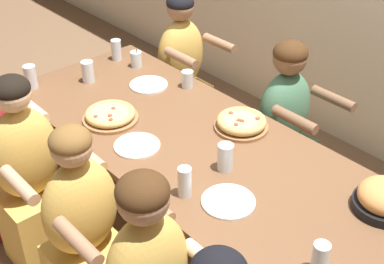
{
  "coord_description": "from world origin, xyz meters",
  "views": [
    {
      "loc": [
        1.7,
        -1.5,
        2.3
      ],
      "look_at": [
        0.0,
        0.0,
        0.8
      ],
      "focal_mm": 50.0,
      "sensor_mm": 36.0,
      "label": 1
    }
  ],
  "objects_px": {
    "drinking_glass_g": "(187,79)",
    "drinking_glass_e": "(116,51)",
    "drinking_glass_c": "(225,159)",
    "pizza_board_second": "(110,115)",
    "cocktail_glass_blue": "(136,60)",
    "diner_near_midleft": "(31,184)",
    "drinking_glass_d": "(31,78)",
    "diner_far_center": "(282,135)",
    "pizza_board_main": "(241,123)",
    "diner_far_left": "(181,79)",
    "empty_plate_c": "(228,202)",
    "drinking_glass_a": "(320,259)",
    "drinking_glass_b": "(185,184)",
    "drinking_glass_f": "(88,73)",
    "empty_plate_a": "(149,85)",
    "empty_plate_b": "(137,146)",
    "diner_near_center": "(85,240)"
  },
  "relations": [
    {
      "from": "drinking_glass_g",
      "to": "drinking_glass_e",
      "type": "bearing_deg",
      "value": -170.52
    },
    {
      "from": "drinking_glass_c",
      "to": "drinking_glass_e",
      "type": "relative_size",
      "value": 1.02
    },
    {
      "from": "pizza_board_second",
      "to": "cocktail_glass_blue",
      "type": "height_order",
      "value": "cocktail_glass_blue"
    },
    {
      "from": "diner_near_midleft",
      "to": "drinking_glass_d",
      "type": "bearing_deg",
      "value": 58.56
    },
    {
      "from": "drinking_glass_c",
      "to": "diner_far_center",
      "type": "xyz_separation_m",
      "value": [
        -0.24,
        0.73,
        -0.3
      ]
    },
    {
      "from": "pizza_board_main",
      "to": "diner_far_left",
      "type": "xyz_separation_m",
      "value": [
        -0.98,
        0.42,
        -0.27
      ]
    },
    {
      "from": "empty_plate_c",
      "to": "drinking_glass_a",
      "type": "height_order",
      "value": "drinking_glass_a"
    },
    {
      "from": "pizza_board_second",
      "to": "drinking_glass_a",
      "type": "bearing_deg",
      "value": -1.2
    },
    {
      "from": "drinking_glass_a",
      "to": "drinking_glass_d",
      "type": "relative_size",
      "value": 1.0
    },
    {
      "from": "diner_far_center",
      "to": "diner_far_left",
      "type": "bearing_deg",
      "value": -90.0
    },
    {
      "from": "pizza_board_second",
      "to": "diner_far_left",
      "type": "relative_size",
      "value": 0.27
    },
    {
      "from": "pizza_board_second",
      "to": "drinking_glass_g",
      "type": "height_order",
      "value": "drinking_glass_g"
    },
    {
      "from": "drinking_glass_b",
      "to": "drinking_glass_d",
      "type": "distance_m",
      "value": 1.36
    },
    {
      "from": "drinking_glass_f",
      "to": "empty_plate_a",
      "type": "bearing_deg",
      "value": 39.9
    },
    {
      "from": "cocktail_glass_blue",
      "to": "pizza_board_second",
      "type": "bearing_deg",
      "value": -48.75
    },
    {
      "from": "pizza_board_main",
      "to": "diner_far_left",
      "type": "height_order",
      "value": "diner_far_left"
    },
    {
      "from": "empty_plate_b",
      "to": "diner_far_left",
      "type": "bearing_deg",
      "value": 128.81
    },
    {
      "from": "empty_plate_b",
      "to": "diner_far_center",
      "type": "xyz_separation_m",
      "value": [
        0.19,
        0.93,
        -0.25
      ]
    },
    {
      "from": "pizza_board_second",
      "to": "empty_plate_c",
      "type": "bearing_deg",
      "value": -0.09
    },
    {
      "from": "pizza_board_main",
      "to": "diner_near_midleft",
      "type": "distance_m",
      "value": 1.15
    },
    {
      "from": "diner_near_midleft",
      "to": "empty_plate_b",
      "type": "bearing_deg",
      "value": -39.77
    },
    {
      "from": "pizza_board_second",
      "to": "drinking_glass_g",
      "type": "distance_m",
      "value": 0.56
    },
    {
      "from": "diner_near_center",
      "to": "empty_plate_c",
      "type": "bearing_deg",
      "value": -42.93
    },
    {
      "from": "cocktail_glass_blue",
      "to": "diner_near_center",
      "type": "xyz_separation_m",
      "value": [
        0.9,
        -0.98,
        -0.29
      ]
    },
    {
      "from": "drinking_glass_c",
      "to": "diner_far_center",
      "type": "distance_m",
      "value": 0.83
    },
    {
      "from": "diner_near_center",
      "to": "diner_far_left",
      "type": "relative_size",
      "value": 0.99
    },
    {
      "from": "empty_plate_a",
      "to": "empty_plate_c",
      "type": "relative_size",
      "value": 0.96
    },
    {
      "from": "drinking_glass_d",
      "to": "empty_plate_c",
      "type": "bearing_deg",
      "value": 5.3
    },
    {
      "from": "diner_far_left",
      "to": "pizza_board_main",
      "type": "bearing_deg",
      "value": 66.95
    },
    {
      "from": "drinking_glass_d",
      "to": "drinking_glass_f",
      "type": "distance_m",
      "value": 0.34
    },
    {
      "from": "empty_plate_a",
      "to": "diner_far_left",
      "type": "height_order",
      "value": "diner_far_left"
    },
    {
      "from": "empty_plate_b",
      "to": "diner_near_midleft",
      "type": "height_order",
      "value": "diner_near_midleft"
    },
    {
      "from": "drinking_glass_a",
      "to": "diner_near_center",
      "type": "relative_size",
      "value": 0.13
    },
    {
      "from": "empty_plate_c",
      "to": "diner_near_center",
      "type": "relative_size",
      "value": 0.21
    },
    {
      "from": "empty_plate_a",
      "to": "pizza_board_second",
      "type": "bearing_deg",
      "value": -66.2
    },
    {
      "from": "drinking_glass_f",
      "to": "drinking_glass_g",
      "type": "distance_m",
      "value": 0.61
    },
    {
      "from": "empty_plate_b",
      "to": "diner_far_center",
      "type": "bearing_deg",
      "value": 78.66
    },
    {
      "from": "drinking_glass_d",
      "to": "drinking_glass_g",
      "type": "height_order",
      "value": "drinking_glass_d"
    },
    {
      "from": "empty_plate_b",
      "to": "diner_near_midleft",
      "type": "distance_m",
      "value": 0.62
    },
    {
      "from": "empty_plate_c",
      "to": "drinking_glass_a",
      "type": "relative_size",
      "value": 1.67
    },
    {
      "from": "drinking_glass_e",
      "to": "diner_near_center",
      "type": "height_order",
      "value": "diner_near_center"
    },
    {
      "from": "diner_far_center",
      "to": "diner_far_left",
      "type": "relative_size",
      "value": 0.98
    },
    {
      "from": "drinking_glass_c",
      "to": "diner_near_center",
      "type": "relative_size",
      "value": 0.12
    },
    {
      "from": "drinking_glass_g",
      "to": "drinking_glass_a",
      "type": "bearing_deg",
      "value": -22.59
    },
    {
      "from": "diner_far_center",
      "to": "empty_plate_c",
      "type": "bearing_deg",
      "value": 25.45
    },
    {
      "from": "empty_plate_a",
      "to": "diner_near_midleft",
      "type": "xyz_separation_m",
      "value": [
        0.11,
        -0.88,
        -0.23
      ]
    },
    {
      "from": "drinking_glass_b",
      "to": "diner_near_center",
      "type": "bearing_deg",
      "value": -127.01
    },
    {
      "from": "drinking_glass_g",
      "to": "pizza_board_second",
      "type": "bearing_deg",
      "value": -89.06
    },
    {
      "from": "empty_plate_b",
      "to": "drinking_glass_f",
      "type": "xyz_separation_m",
      "value": [
        -0.76,
        0.2,
        0.05
      ]
    },
    {
      "from": "empty_plate_c",
      "to": "cocktail_glass_blue",
      "type": "distance_m",
      "value": 1.44
    }
  ]
}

